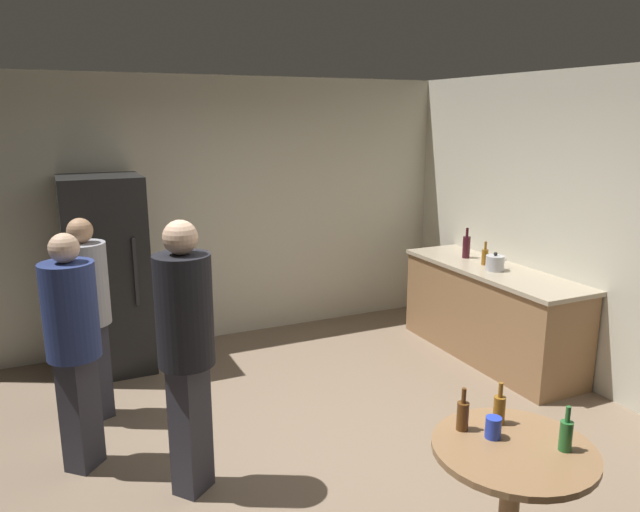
% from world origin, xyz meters
% --- Properties ---
extents(ground_plane, '(5.20, 5.20, 0.10)m').
position_xyz_m(ground_plane, '(0.00, 0.00, -0.05)').
color(ground_plane, '#7A6651').
extents(wall_back, '(5.32, 0.06, 2.70)m').
position_xyz_m(wall_back, '(0.00, 2.63, 1.35)').
color(wall_back, beige).
rests_on(wall_back, ground_plane).
extents(wall_side_right, '(0.06, 5.20, 2.70)m').
position_xyz_m(wall_side_right, '(2.63, 0.00, 1.35)').
color(wall_side_right, beige).
rests_on(wall_side_right, ground_plane).
extents(refrigerator, '(0.70, 0.68, 1.80)m').
position_xyz_m(refrigerator, '(-1.08, 2.20, 0.90)').
color(refrigerator, black).
rests_on(refrigerator, ground_plane).
extents(kitchen_counter, '(0.64, 2.03, 0.90)m').
position_xyz_m(kitchen_counter, '(2.28, 0.95, 0.45)').
color(kitchen_counter, olive).
rests_on(kitchen_counter, ground_plane).
extents(kettle, '(0.24, 0.17, 0.18)m').
position_xyz_m(kettle, '(2.23, 0.87, 0.97)').
color(kettle, '#B2B2B7').
rests_on(kettle, kitchen_counter).
extents(wine_bottle_on_counter, '(0.08, 0.08, 0.31)m').
position_xyz_m(wine_bottle_on_counter, '(2.31, 1.39, 1.02)').
color(wine_bottle_on_counter, '#3F141E').
rests_on(wine_bottle_on_counter, kitchen_counter).
extents(beer_bottle_on_counter, '(0.06, 0.06, 0.23)m').
position_xyz_m(beer_bottle_on_counter, '(2.29, 1.08, 0.98)').
color(beer_bottle_on_counter, '#8C5919').
rests_on(beer_bottle_on_counter, kitchen_counter).
extents(foreground_table, '(0.80, 0.80, 0.73)m').
position_xyz_m(foreground_table, '(0.46, -1.36, 0.63)').
color(foreground_table, olive).
rests_on(foreground_table, ground_plane).
extents(beer_bottle_amber, '(0.06, 0.06, 0.23)m').
position_xyz_m(beer_bottle_amber, '(0.54, -1.15, 0.82)').
color(beer_bottle_amber, '#8C5919').
rests_on(beer_bottle_amber, foreground_table).
extents(beer_bottle_brown, '(0.06, 0.06, 0.23)m').
position_xyz_m(beer_bottle_brown, '(0.32, -1.12, 0.82)').
color(beer_bottle_brown, '#593314').
rests_on(beer_bottle_brown, foreground_table).
extents(beer_bottle_green, '(0.06, 0.06, 0.23)m').
position_xyz_m(beer_bottle_green, '(0.65, -1.49, 0.82)').
color(beer_bottle_green, '#26662D').
rests_on(beer_bottle_green, foreground_table).
extents(plastic_cup_blue, '(0.08, 0.08, 0.11)m').
position_xyz_m(plastic_cup_blue, '(0.42, -1.25, 0.79)').
color(plastic_cup_blue, blue).
rests_on(plastic_cup_blue, foreground_table).
extents(person_in_black_shirt, '(0.48, 0.48, 1.74)m').
position_xyz_m(person_in_black_shirt, '(-0.84, 0.03, 1.02)').
color(person_in_black_shirt, '#2D2D38').
rests_on(person_in_black_shirt, ground_plane).
extents(person_in_navy_shirt, '(0.48, 0.48, 1.61)m').
position_xyz_m(person_in_navy_shirt, '(-1.44, 0.59, 0.94)').
color(person_in_navy_shirt, '#2D2D38').
rests_on(person_in_navy_shirt, ground_plane).
extents(person_in_gray_shirt, '(0.44, 0.44, 1.59)m').
position_xyz_m(person_in_gray_shirt, '(-1.32, 1.26, 0.93)').
color(person_in_gray_shirt, '#2D2D38').
rests_on(person_in_gray_shirt, ground_plane).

